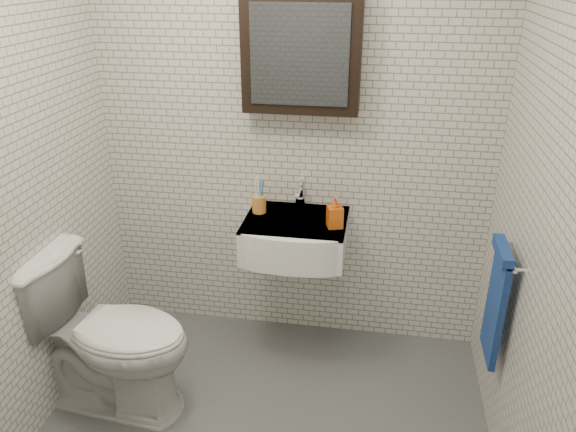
{
  "coord_description": "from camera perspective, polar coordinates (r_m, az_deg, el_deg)",
  "views": [
    {
      "loc": [
        0.47,
        -1.94,
        2.13
      ],
      "look_at": [
        0.06,
        0.45,
        1.02
      ],
      "focal_mm": 35.0,
      "sensor_mm": 36.0,
      "label": 1
    }
  ],
  "objects": [
    {
      "name": "faucet",
      "position": [
        3.15,
        1.24,
        1.97
      ],
      "size": [
        0.06,
        0.2,
        0.15
      ],
      "color": "silver",
      "rests_on": "washbasin"
    },
    {
      "name": "toothbrush_cup",
      "position": [
        3.1,
        -2.95,
        1.32
      ],
      "size": [
        0.1,
        0.1,
        0.21
      ],
      "rotation": [
        0.0,
        0.0,
        -0.34
      ],
      "color": "orange",
      "rests_on": "washbasin"
    },
    {
      "name": "room_shell",
      "position": [
        2.1,
        -3.74,
        6.24
      ],
      "size": [
        2.22,
        2.02,
        2.51
      ],
      "color": "silver",
      "rests_on": "ground"
    },
    {
      "name": "washbasin",
      "position": [
        3.04,
        0.66,
        -2.25
      ],
      "size": [
        0.55,
        0.5,
        0.2
      ],
      "color": "white",
      "rests_on": "room_shell"
    },
    {
      "name": "soap_bottle",
      "position": [
        2.92,
        4.79,
        0.43
      ],
      "size": [
        0.1,
        0.1,
        0.17
      ],
      "primitive_type": "imported",
      "rotation": [
        0.0,
        0.0,
        0.31
      ],
      "color": "orange",
      "rests_on": "washbasin"
    },
    {
      "name": "toilet",
      "position": [
        2.99,
        -17.8,
        -11.36
      ],
      "size": [
        0.88,
        0.56,
        0.86
      ],
      "primitive_type": "imported",
      "rotation": [
        0.0,
        0.0,
        1.47
      ],
      "color": "white",
      "rests_on": "ground"
    },
    {
      "name": "towel_rail",
      "position": [
        2.75,
        20.44,
        -7.83
      ],
      "size": [
        0.09,
        0.3,
        0.58
      ],
      "color": "silver",
      "rests_on": "room_shell"
    },
    {
      "name": "mirror_cabinet",
      "position": [
        2.93,
        1.37,
        16.2
      ],
      "size": [
        0.6,
        0.15,
        0.6
      ],
      "color": "black",
      "rests_on": "room_shell"
    }
  ]
}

